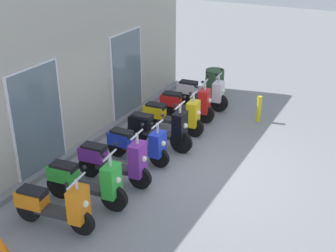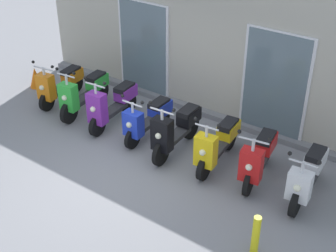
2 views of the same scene
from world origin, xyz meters
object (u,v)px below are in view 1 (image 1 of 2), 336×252
(scooter_black, at_px, (160,128))
(scooter_yellow, at_px, (173,115))
(curb_bollard, at_px, (259,109))
(scooter_orange, at_px, (55,205))
(scooter_red, at_px, (187,103))
(scooter_purple, at_px, (116,161))
(scooter_white, at_px, (202,93))
(scooter_green, at_px, (87,181))
(traffic_cone, at_px, (1,249))
(trash_bin, at_px, (215,82))
(scooter_blue, at_px, (138,143))

(scooter_black, distance_m, scooter_yellow, 0.89)
(curb_bollard, bearing_deg, scooter_orange, 163.90)
(scooter_orange, relative_size, scooter_red, 1.00)
(scooter_purple, bearing_deg, scooter_yellow, 0.89)
(scooter_yellow, xyz_separation_m, scooter_white, (1.76, 0.02, 0.00))
(scooter_red, bearing_deg, scooter_black, -175.58)
(scooter_orange, distance_m, scooter_yellow, 4.31)
(scooter_green, height_order, scooter_yellow, scooter_green)
(curb_bollard, xyz_separation_m, traffic_cone, (-7.03, 1.88, -0.09))
(scooter_orange, distance_m, scooter_purple, 1.70)
(scooter_green, bearing_deg, scooter_orange, 176.53)
(scooter_green, xyz_separation_m, trash_bin, (6.41, 0.10, -0.09))
(scooter_yellow, relative_size, scooter_red, 1.07)
(scooter_black, bearing_deg, scooter_yellow, 7.14)
(scooter_purple, relative_size, scooter_yellow, 1.00)
(scooter_yellow, bearing_deg, scooter_blue, 179.50)
(scooter_blue, bearing_deg, scooter_orange, 179.03)
(traffic_cone, bearing_deg, scooter_orange, -8.39)
(scooter_yellow, relative_size, scooter_white, 1.05)
(scooter_green, distance_m, scooter_red, 4.33)
(scooter_red, distance_m, traffic_cone, 6.23)
(scooter_black, xyz_separation_m, scooter_yellow, (0.88, 0.11, -0.05))
(scooter_green, xyz_separation_m, traffic_cone, (-1.90, 0.21, -0.23))
(scooter_yellow, xyz_separation_m, trash_bin, (2.93, 0.11, -0.07))
(scooter_orange, relative_size, trash_bin, 1.93)
(scooter_blue, distance_m, curb_bollard, 3.71)
(scooter_orange, bearing_deg, scooter_green, -3.47)
(scooter_purple, height_order, curb_bollard, scooter_purple)
(scooter_red, relative_size, trash_bin, 1.92)
(scooter_orange, height_order, scooter_red, scooter_red)
(scooter_blue, relative_size, trash_bin, 1.92)
(scooter_purple, distance_m, traffic_cone, 2.80)
(scooter_blue, bearing_deg, scooter_red, 0.19)
(scooter_purple, distance_m, scooter_white, 4.37)
(scooter_green, distance_m, scooter_black, 2.60)
(traffic_cone, bearing_deg, curb_bollard, -14.95)
(scooter_green, height_order, traffic_cone, scooter_green)
(scooter_green, bearing_deg, traffic_cone, 173.73)
(scooter_red, relative_size, traffic_cone, 2.91)
(scooter_green, distance_m, scooter_white, 5.25)
(scooter_white, bearing_deg, trash_bin, 4.35)
(traffic_cone, bearing_deg, scooter_green, -6.27)
(scooter_yellow, distance_m, trash_bin, 2.93)
(scooter_blue, bearing_deg, scooter_green, -179.84)
(scooter_white, bearing_deg, scooter_purple, -179.20)
(scooter_red, bearing_deg, scooter_purple, -178.95)
(scooter_blue, xyz_separation_m, trash_bin, (4.60, 0.09, -0.05))
(scooter_green, distance_m, curb_bollard, 5.39)
(scooter_orange, distance_m, scooter_white, 6.07)
(scooter_red, height_order, curb_bollard, scooter_red)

